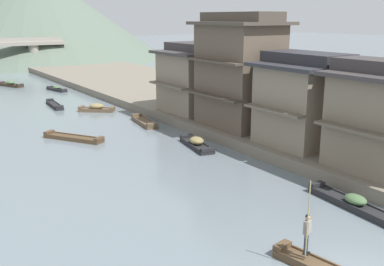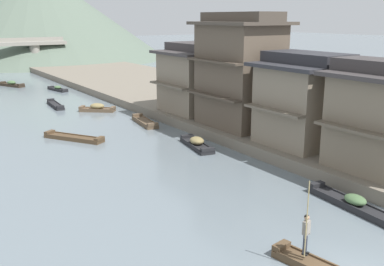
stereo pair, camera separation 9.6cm
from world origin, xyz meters
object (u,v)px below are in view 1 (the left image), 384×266
(boat_moored_far, at_px, (57,89))
(house_waterfront_tall, at_px, (239,71))
(boat_midriver_upstream, at_px, (55,105))
(boat_moored_nearest, at_px, (97,108))
(boatman_person, at_px, (307,229))
(boat_crossing_west, at_px, (10,84))
(boat_upstream_distant, at_px, (355,204))
(house_waterfront_second, at_px, (304,100))
(house_waterfront_narrow, at_px, (199,78))
(boat_moored_third, at_px, (144,122))
(boat_moored_second, at_px, (74,138))
(boat_midriver_drifting, at_px, (197,144))

(boat_moored_far, height_order, house_waterfront_tall, house_waterfront_tall)
(house_waterfront_tall, bearing_deg, boat_midriver_upstream, 113.85)
(boat_moored_nearest, bearing_deg, boat_moored_far, 87.40)
(boatman_person, relative_size, boat_crossing_west, 0.69)
(boat_moored_nearest, xyz_separation_m, boat_crossing_west, (-3.42, 22.26, -0.04))
(boat_upstream_distant, relative_size, house_waterfront_tall, 0.64)
(boat_crossing_west, height_order, house_waterfront_second, house_waterfront_second)
(boat_moored_far, height_order, boat_upstream_distant, boat_upstream_distant)
(boat_moored_far, relative_size, house_waterfront_narrow, 0.57)
(boat_moored_nearest, xyz_separation_m, boat_upstream_distant, (1.58, -29.20, -0.07))
(house_waterfront_narrow, bearing_deg, boat_upstream_distant, -103.67)
(boat_moored_third, bearing_deg, boat_moored_second, -166.79)
(boat_moored_second, xyz_separation_m, boat_crossing_west, (2.16, 31.37, 0.13))
(boat_moored_nearest, bearing_deg, boat_moored_second, -121.46)
(boat_moored_far, distance_m, boat_crossing_west, 8.25)
(boat_moored_far, bearing_deg, boat_moored_nearest, -92.60)
(boat_moored_second, bearing_deg, boat_moored_far, 75.50)
(boat_crossing_west, distance_m, house_waterfront_tall, 38.61)
(boat_moored_third, distance_m, boat_midriver_upstream, 12.91)
(boat_midriver_drifting, bearing_deg, boat_moored_third, 88.22)
(boatman_person, height_order, boat_midriver_drifting, boatman_person)
(boat_midriver_upstream, bearing_deg, boat_moored_nearest, -59.72)
(house_waterfront_second, relative_size, house_waterfront_narrow, 0.87)
(boat_moored_second, relative_size, boat_upstream_distant, 0.86)
(boat_moored_nearest, distance_m, boat_moored_third, 7.61)
(boat_midriver_drifting, relative_size, boat_crossing_west, 0.97)
(boat_moored_second, bearing_deg, house_waterfront_second, -46.15)
(boat_moored_second, bearing_deg, boat_midriver_drifting, -45.86)
(boatman_person, height_order, house_waterfront_second, house_waterfront_second)
(boat_midriver_drifting, bearing_deg, boatman_person, -109.73)
(boat_moored_second, relative_size, boat_moored_third, 1.06)
(boat_crossing_west, xyz_separation_m, house_waterfront_second, (9.62, -43.64, 3.52))
(boat_moored_second, height_order, boat_upstream_distant, boat_upstream_distant)
(boat_midriver_upstream, height_order, boat_upstream_distant, boat_upstream_distant)
(house_waterfront_second, bearing_deg, boat_moored_far, 98.61)
(house_waterfront_tall, height_order, house_waterfront_narrow, house_waterfront_tall)
(boatman_person, distance_m, boat_midriver_drifting, 16.33)
(boat_moored_nearest, xyz_separation_m, boat_midriver_upstream, (-2.77, 4.74, -0.15))
(house_waterfront_tall, bearing_deg, boatman_person, -121.88)
(boat_midriver_upstream, bearing_deg, boat_crossing_west, 92.12)
(boatman_person, bearing_deg, boat_moored_nearest, 82.12)
(boat_moored_far, relative_size, house_waterfront_tall, 0.45)
(boat_moored_third, xyz_separation_m, house_waterfront_narrow, (5.24, -0.85, 3.62))
(boat_moored_third, bearing_deg, boat_crossing_west, 99.24)
(boat_moored_far, bearing_deg, house_waterfront_tall, -80.12)
(boat_midriver_upstream, distance_m, boat_crossing_west, 17.53)
(boat_midriver_upstream, xyz_separation_m, boat_crossing_west, (-0.65, 17.52, 0.11))
(boatman_person, relative_size, boat_moored_nearest, 0.89)
(boat_midriver_drifting, xyz_separation_m, house_waterfront_second, (5.05, -5.33, 3.52))
(boatman_person, height_order, boat_upstream_distant, boatman_person)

